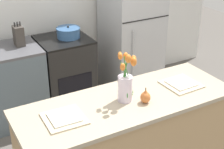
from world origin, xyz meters
The scene contains 9 objects.
kitchen_island centered at (0.00, 0.00, 0.46)m, with size 1.80×0.66×0.92m.
stove_range centered at (0.10, 1.60, 0.45)m, with size 0.60×0.61×0.91m.
refrigerator centered at (1.05, 1.60, 0.87)m, with size 0.68×0.67×1.75m.
flower_vase centered at (-0.02, 0.01, 1.08)m, with size 0.15×0.16×0.42m.
pear_figurine centered at (0.10, -0.10, 0.97)m, with size 0.08×0.08×0.13m.
plate_setting_left centered at (-0.54, -0.01, 0.93)m, with size 0.30×0.30×0.02m.
plate_setting_right centered at (0.54, -0.01, 0.93)m, with size 0.30×0.30×0.02m.
cooking_pot centered at (0.17, 1.60, 0.97)m, with size 0.28×0.28×0.15m.
knife_block centered at (-0.40, 1.64, 1.02)m, with size 0.10×0.14×0.27m.
Camera 1 is at (-1.26, -1.99, 2.31)m, focal length 55.00 mm.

